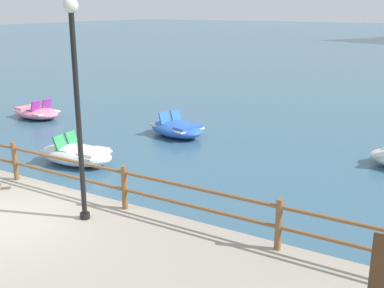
{
  "coord_description": "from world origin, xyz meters",
  "views": [
    {
      "loc": [
        7.69,
        -5.66,
        4.51
      ],
      "look_at": [
        1.27,
        5.0,
        0.9
      ],
      "focal_mm": 44.48,
      "sensor_mm": 36.0,
      "label": 1
    }
  ],
  "objects_px": {
    "pedal_boat_0": "(177,128)",
    "pedal_boat_1": "(36,112)",
    "pedal_boat_3": "(76,154)",
    "lamp_post": "(77,93)"
  },
  "relations": [
    {
      "from": "pedal_boat_1",
      "to": "pedal_boat_3",
      "type": "xyz_separation_m",
      "value": [
        5.78,
        -3.59,
        0.05
      ]
    },
    {
      "from": "pedal_boat_0",
      "to": "lamp_post",
      "type": "bearing_deg",
      "value": -70.58
    },
    {
      "from": "pedal_boat_0",
      "to": "pedal_boat_1",
      "type": "distance_m",
      "value": 6.64
    },
    {
      "from": "pedal_boat_0",
      "to": "pedal_boat_3",
      "type": "relative_size",
      "value": 1.02
    },
    {
      "from": "pedal_boat_1",
      "to": "lamp_post",
      "type": "bearing_deg",
      "value": -36.73
    },
    {
      "from": "pedal_boat_3",
      "to": "pedal_boat_1",
      "type": "bearing_deg",
      "value": 148.16
    },
    {
      "from": "lamp_post",
      "to": "pedal_boat_0",
      "type": "bearing_deg",
      "value": 109.42
    },
    {
      "from": "pedal_boat_0",
      "to": "pedal_boat_3",
      "type": "xyz_separation_m",
      "value": [
        -0.84,
        -4.18,
        0.02
      ]
    },
    {
      "from": "lamp_post",
      "to": "pedal_boat_1",
      "type": "height_order",
      "value": "lamp_post"
    },
    {
      "from": "pedal_boat_1",
      "to": "pedal_boat_0",
      "type": "bearing_deg",
      "value": 5.09
    }
  ]
}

